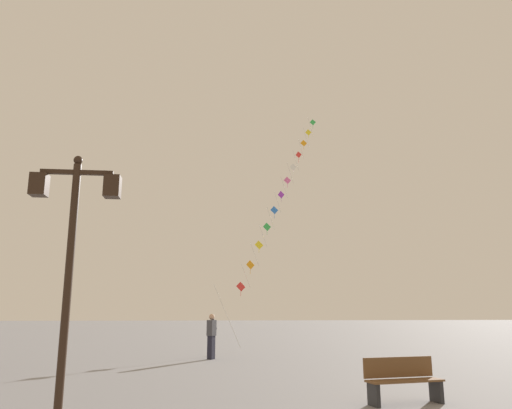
{
  "coord_description": "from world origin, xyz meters",
  "views": [
    {
      "loc": [
        0.34,
        -0.68,
        1.82
      ],
      "look_at": [
        2.76,
        22.15,
        6.85
      ],
      "focal_mm": 34.19,
      "sensor_mm": 36.0,
      "label": 1
    }
  ],
  "objects_px": {
    "kite_train": "(280,196)",
    "park_bench": "(403,380)",
    "twin_lantern_lamp_post": "(72,232)",
    "kite_flyer": "(212,335)"
  },
  "relations": [
    {
      "from": "kite_train",
      "to": "park_bench",
      "type": "distance_m",
      "value": 19.08
    },
    {
      "from": "kite_flyer",
      "to": "park_bench",
      "type": "bearing_deg",
      "value": -130.98
    },
    {
      "from": "kite_train",
      "to": "kite_flyer",
      "type": "relative_size",
      "value": 9.0
    },
    {
      "from": "twin_lantern_lamp_post",
      "to": "kite_flyer",
      "type": "height_order",
      "value": "twin_lantern_lamp_post"
    },
    {
      "from": "kite_flyer",
      "to": "twin_lantern_lamp_post",
      "type": "bearing_deg",
      "value": -165.53
    },
    {
      "from": "park_bench",
      "to": "kite_flyer",
      "type": "bearing_deg",
      "value": 100.09
    },
    {
      "from": "twin_lantern_lamp_post",
      "to": "park_bench",
      "type": "relative_size",
      "value": 2.76
    },
    {
      "from": "twin_lantern_lamp_post",
      "to": "kite_train",
      "type": "height_order",
      "value": "kite_train"
    },
    {
      "from": "twin_lantern_lamp_post",
      "to": "park_bench",
      "type": "bearing_deg",
      "value": 11.25
    },
    {
      "from": "twin_lantern_lamp_post",
      "to": "kite_train",
      "type": "distance_m",
      "value": 20.45
    }
  ]
}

